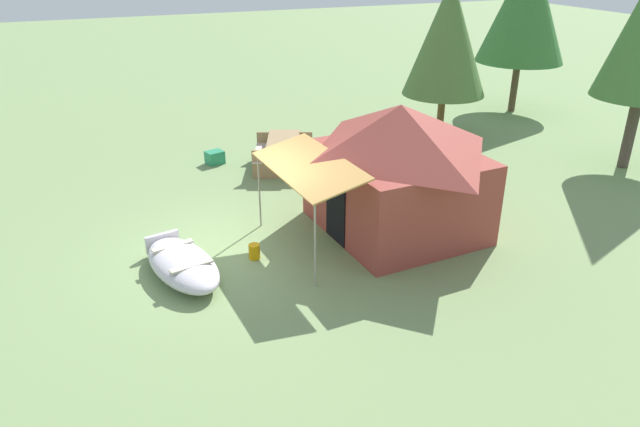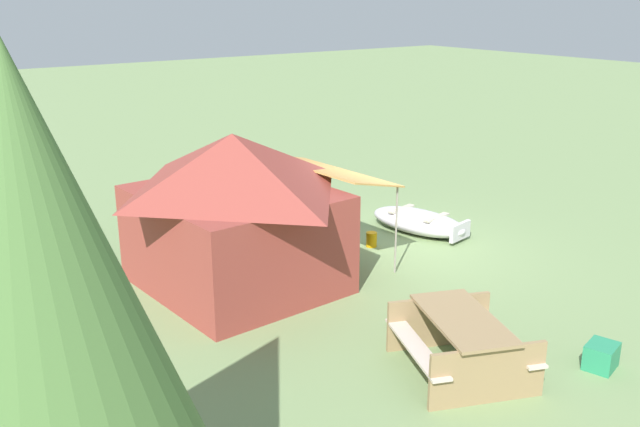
# 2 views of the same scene
# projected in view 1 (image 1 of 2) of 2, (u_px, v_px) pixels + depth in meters

# --- Properties ---
(ground_plane) EXTENTS (80.00, 80.00, 0.00)m
(ground_plane) POSITION_uv_depth(u_px,v_px,m) (234.00, 249.00, 11.62)
(ground_plane) COLOR #77915B
(beached_rowboat) EXTENTS (2.38, 1.44, 0.45)m
(beached_rowboat) POSITION_uv_depth(u_px,v_px,m) (183.00, 264.00, 10.64)
(beached_rowboat) COLOR silver
(beached_rowboat) RESTS_ON ground_plane
(canvas_cabin_tent) EXTENTS (3.60, 4.28, 2.65)m
(canvas_cabin_tent) POSITION_uv_depth(u_px,v_px,m) (397.00, 167.00, 11.91)
(canvas_cabin_tent) COLOR #953C33
(canvas_cabin_tent) RESTS_ON ground_plane
(picnic_table) EXTENTS (2.16, 2.06, 0.80)m
(picnic_table) POSITION_uv_depth(u_px,v_px,m) (283.00, 150.00, 15.54)
(picnic_table) COLOR #977951
(picnic_table) RESTS_ON ground_plane
(cooler_box) EXTENTS (0.47, 0.53, 0.35)m
(cooler_box) POSITION_uv_depth(u_px,v_px,m) (215.00, 157.00, 15.98)
(cooler_box) COLOR #288B5D
(cooler_box) RESTS_ON ground_plane
(fuel_can) EXTENTS (0.27, 0.27, 0.29)m
(fuel_can) POSITION_uv_depth(u_px,v_px,m) (254.00, 251.00, 11.24)
(fuel_can) COLOR #D2910A
(fuel_can) RESTS_ON ground_plane
(pine_tree_back_left) EXTENTS (2.44, 2.44, 4.63)m
(pine_tree_back_left) POSITION_uv_depth(u_px,v_px,m) (448.00, 37.00, 17.03)
(pine_tree_back_left) COLOR brown
(pine_tree_back_left) RESTS_ON ground_plane
(pine_tree_back_right) EXTENTS (2.92, 2.92, 5.45)m
(pine_tree_back_right) POSITION_uv_depth(u_px,v_px,m) (526.00, 4.00, 19.41)
(pine_tree_back_right) COLOR brown
(pine_tree_back_right) RESTS_ON ground_plane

